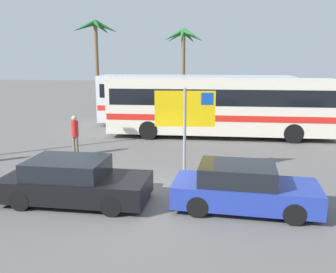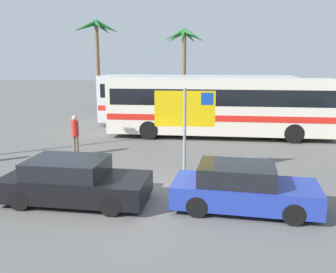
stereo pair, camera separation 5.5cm
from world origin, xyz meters
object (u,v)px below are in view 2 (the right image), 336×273
car_black (74,181)px  ferry_sign (186,112)px  car_blue (242,188)px  bus_rear_coach (195,98)px  pedestrian_by_bus (75,132)px  bus_front_coach (220,105)px

car_black → ferry_sign: bearing=47.3°
car_black → car_blue: 4.97m
bus_rear_coach → pedestrian_by_bus: 9.49m
bus_rear_coach → ferry_sign: size_ratio=3.77×
car_blue → ferry_sign: bearing=125.0°
bus_rear_coach → ferry_sign: (0.18, -10.23, 0.54)m
bus_front_coach → car_blue: bearing=-87.2°
ferry_sign → car_blue: bearing=-63.6°
ferry_sign → car_black: size_ratio=0.73×
pedestrian_by_bus → car_blue: bearing=-101.5°
bus_rear_coach → car_blue: bearing=-81.4°
bus_rear_coach → car_blue: size_ratio=2.88×
ferry_sign → car_blue: size_ratio=0.77×
car_black → bus_rear_coach: bearing=79.6°
bus_rear_coach → pedestrian_by_bus: bus_rear_coach is taller
bus_rear_coach → bus_front_coach: bearing=-65.3°
bus_rear_coach → ferry_sign: bearing=-89.0°
car_blue → pedestrian_by_bus: (-6.90, 5.28, 0.43)m
bus_rear_coach → pedestrian_by_bus: bearing=-121.0°
ferry_sign → pedestrian_by_bus: 5.61m
bus_front_coach → car_black: bus_front_coach is taller
car_black → car_blue: size_ratio=1.05×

